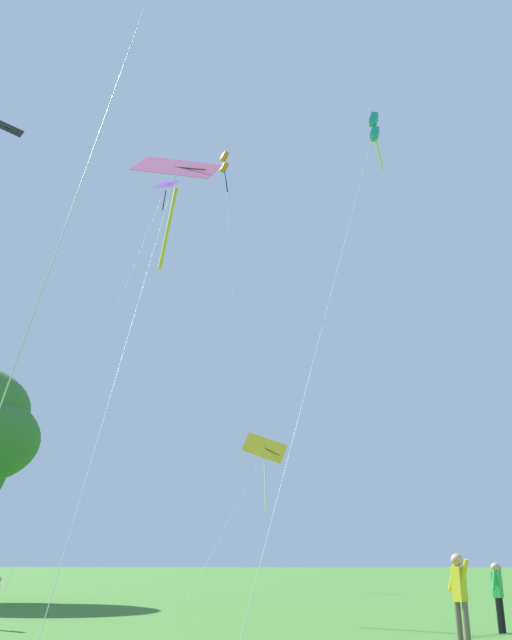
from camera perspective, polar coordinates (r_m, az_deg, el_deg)
The scene contains 7 objects.
kite_orange_box at distance 52.40m, azimuth -2.66°, elevation 12.88°, with size 4.37×11.63×30.80m.
kite_purple_streamer at distance 48.95m, azimuth -8.00°, elevation 9.96°, with size 4.39×11.15×27.66m.
kite_teal_box at distance 27.22m, azimuth 9.84°, elevation 15.35°, with size 3.49×11.96×17.90m.
kite_pink_low at distance 21.55m, azimuth -6.90°, elevation 11.09°, with size 2.67×9.97×14.11m.
kite_yellow_diamond at distance 41.21m, azimuth 0.71°, elevation -11.66°, with size 3.48×9.81×9.03m.
person_with_spool at distance 17.96m, azimuth 19.64°, elevation -20.58°, with size 0.35×0.44×1.53m.
person_far_back at distance 14.30m, azimuth 16.73°, elevation -20.98°, with size 0.43×0.45×1.69m.
Camera 1 is at (-2.36, -3.24, 1.55)m, focal length 38.13 mm.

